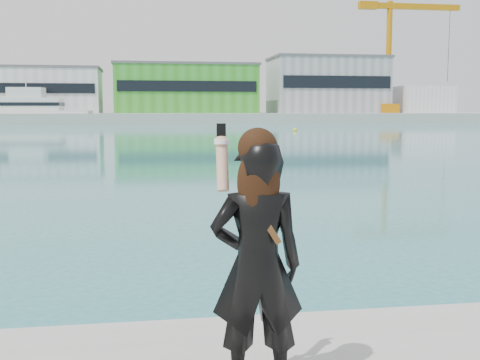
% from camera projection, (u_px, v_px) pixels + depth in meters
% --- Properties ---
extents(far_quay, '(320.00, 40.00, 2.00)m').
position_uv_depth(far_quay, '(148.00, 118.00, 132.08)').
color(far_quay, '#9E9E99').
rests_on(far_quay, ground).
extents(warehouse_white, '(24.48, 15.35, 9.50)m').
position_uv_depth(warehouse_white, '(42.00, 90.00, 125.92)').
color(warehouse_white, silver).
rests_on(warehouse_white, far_quay).
extents(warehouse_green, '(30.60, 16.36, 10.50)m').
position_uv_depth(warehouse_green, '(185.00, 89.00, 130.65)').
color(warehouse_green, green).
rests_on(warehouse_green, far_quay).
extents(warehouse_grey_right, '(25.50, 15.35, 12.50)m').
position_uv_depth(warehouse_grey_right, '(327.00, 85.00, 135.64)').
color(warehouse_grey_right, gray).
rests_on(warehouse_grey_right, far_quay).
extents(ancillary_shed, '(12.00, 10.00, 6.00)m').
position_uv_depth(ancillary_shed, '(422.00, 100.00, 137.59)').
color(ancillary_shed, silver).
rests_on(ancillary_shed, far_quay).
extents(dock_crane, '(23.00, 4.00, 24.00)m').
position_uv_depth(dock_crane, '(394.00, 53.00, 131.09)').
color(dock_crane, orange).
rests_on(dock_crane, far_quay).
extents(flagpole_right, '(1.28, 0.16, 8.00)m').
position_uv_depth(flagpole_right, '(255.00, 91.00, 126.14)').
color(flagpole_right, silver).
rests_on(flagpole_right, far_quay).
extents(motor_yacht, '(19.75, 7.28, 9.01)m').
position_uv_depth(motor_yacht, '(36.00, 111.00, 113.17)').
color(motor_yacht, silver).
rests_on(motor_yacht, ground).
extents(buoy_near, '(0.50, 0.50, 0.50)m').
position_uv_depth(buoy_near, '(295.00, 131.00, 76.24)').
color(buoy_near, '#FFF10D').
rests_on(buoy_near, ground).
extents(woman, '(0.64, 0.44, 1.80)m').
position_uv_depth(woman, '(257.00, 259.00, 3.98)').
color(woman, black).
rests_on(woman, near_quay).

